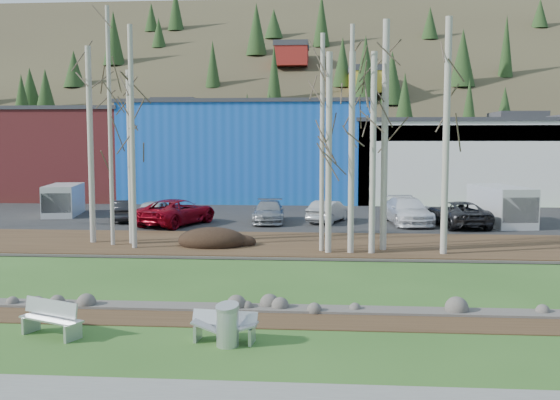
# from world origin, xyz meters

# --- Properties ---
(ground) EXTENTS (200.00, 200.00, 0.00)m
(ground) POSITION_xyz_m (0.00, 0.00, 0.00)
(ground) COLOR #2C531D
(ground) RESTS_ON ground
(dirt_strip) EXTENTS (80.00, 1.80, 0.03)m
(dirt_strip) POSITION_xyz_m (0.00, 2.10, 0.01)
(dirt_strip) COLOR #382616
(dirt_strip) RESTS_ON ground
(near_bank_rocks) EXTENTS (80.00, 0.80, 0.50)m
(near_bank_rocks) POSITION_xyz_m (0.00, 3.10, 0.00)
(near_bank_rocks) COLOR #47423D
(near_bank_rocks) RESTS_ON ground
(river) EXTENTS (80.00, 8.00, 0.90)m
(river) POSITION_xyz_m (0.00, 7.20, 0.00)
(river) COLOR black
(river) RESTS_ON ground
(far_bank_rocks) EXTENTS (80.00, 0.80, 0.46)m
(far_bank_rocks) POSITION_xyz_m (0.00, 11.30, 0.00)
(far_bank_rocks) COLOR #47423D
(far_bank_rocks) RESTS_ON ground
(far_bank) EXTENTS (80.00, 7.00, 0.15)m
(far_bank) POSITION_xyz_m (0.00, 14.50, 0.07)
(far_bank) COLOR #382616
(far_bank) RESTS_ON ground
(parking_lot) EXTENTS (80.00, 14.00, 0.14)m
(parking_lot) POSITION_xyz_m (0.00, 25.00, 0.07)
(parking_lot) COLOR black
(parking_lot) RESTS_ON ground
(building_brick) EXTENTS (16.32, 12.24, 7.80)m
(building_brick) POSITION_xyz_m (-24.00, 39.00, 3.91)
(building_brick) COLOR maroon
(building_brick) RESTS_ON ground
(building_blue) EXTENTS (20.40, 12.24, 8.30)m
(building_blue) POSITION_xyz_m (-6.00, 39.00, 4.16)
(building_blue) COLOR #114DB2
(building_blue) RESTS_ON ground
(building_white) EXTENTS (18.36, 12.24, 6.80)m
(building_white) POSITION_xyz_m (12.00, 38.98, 3.41)
(building_white) COLOR white
(building_white) RESTS_ON ground
(hillside) EXTENTS (160.00, 72.00, 35.00)m
(hillside) POSITION_xyz_m (0.00, 84.00, 17.50)
(hillside) COLOR #352C1E
(hillside) RESTS_ON ground
(bench_intact) EXTENTS (1.87, 1.21, 0.91)m
(bench_intact) POSITION_xyz_m (-6.41, 0.27, 0.45)
(bench_intact) COLOR silver
(bench_intact) RESTS_ON ground
(bench_damaged) EXTENTS (1.72, 0.73, 0.74)m
(bench_damaged) POSITION_xyz_m (-1.87, 0.16, 0.38)
(bench_damaged) COLOR silver
(bench_damaged) RESTS_ON ground
(litter_bin) EXTENTS (0.72, 0.72, 0.96)m
(litter_bin) POSITION_xyz_m (-1.74, -0.19, 0.48)
(litter_bin) COLOR silver
(litter_bin) RESTS_ON ground
(seagull) EXTENTS (0.42, 0.20, 0.30)m
(seagull) POSITION_xyz_m (-2.45, 1.52, 0.17)
(seagull) COLOR gold
(seagull) RESTS_ON ground
(dirt_mound) EXTENTS (3.19, 2.25, 0.63)m
(dirt_mound) POSITION_xyz_m (-4.70, 13.50, 0.46)
(dirt_mound) COLOR black
(dirt_mound) RESTS_ON far_bank
(birch_0) EXTENTS (0.27, 0.27, 9.30)m
(birch_0) POSITION_xyz_m (-10.59, 14.03, 4.80)
(birch_0) COLOR #B9B2A8
(birch_0) RESTS_ON far_bank
(birch_1) EXTENTS (0.19, 0.19, 10.99)m
(birch_1) POSITION_xyz_m (-9.38, 13.37, 5.65)
(birch_1) COLOR #B9B2A8
(birch_1) RESTS_ON far_bank
(birch_2) EXTENTS (0.31, 0.31, 8.16)m
(birch_2) POSITION_xyz_m (-8.61, 13.91, 4.23)
(birch_2) COLOR #B9B2A8
(birch_2) RESTS_ON far_bank
(birch_3) EXTENTS (0.22, 0.22, 10.00)m
(birch_3) POSITION_xyz_m (-8.11, 12.64, 5.15)
(birch_3) COLOR #B9B2A8
(birch_3) RESTS_ON far_bank
(birch_4) EXTENTS (0.27, 0.27, 8.64)m
(birch_4) POSITION_xyz_m (1.69, 12.12, 4.47)
(birch_4) COLOR #B9B2A8
(birch_4) RESTS_ON far_bank
(birch_5) EXTENTS (0.20, 0.20, 10.07)m
(birch_5) POSITION_xyz_m (1.74, 13.73, 5.19)
(birch_5) COLOR #B9B2A8
(birch_5) RESTS_ON far_bank
(birch_6) EXTENTS (0.20, 0.20, 9.49)m
(birch_6) POSITION_xyz_m (0.42, 12.53, 4.90)
(birch_6) COLOR #B9B2A8
(birch_6) RESTS_ON far_bank
(birch_7) EXTENTS (0.30, 0.30, 10.12)m
(birch_7) POSITION_xyz_m (3.17, 12.97, 5.21)
(birch_7) COLOR #B9B2A8
(birch_7) RESTS_ON far_bank
(birch_8) EXTENTS (0.29, 0.29, 10.05)m
(birch_8) POSITION_xyz_m (5.69, 12.18, 5.17)
(birch_8) COLOR #B9B2A8
(birch_8) RESTS_ON far_bank
(birch_10) EXTENTS (0.27, 0.27, 8.64)m
(birch_10) POSITION_xyz_m (2.61, 12.12, 4.47)
(birch_10) COLOR #B9B2A8
(birch_10) RESTS_ON far_bank
(birch_11) EXTENTS (0.27, 0.27, 8.64)m
(birch_11) POSITION_xyz_m (0.72, 12.12, 4.47)
(birch_11) COLOR #B9B2A8
(birch_11) RESTS_ON far_bank
(car_0) EXTENTS (1.79, 4.17, 1.40)m
(car_0) POSITION_xyz_m (-9.56, 21.45, 0.84)
(car_0) COLOR silver
(car_0) RESTS_ON parking_lot
(car_1) EXTENTS (2.58, 4.16, 1.29)m
(car_1) POSITION_xyz_m (-11.75, 22.06, 0.79)
(car_1) COLOR #232325
(car_1) RESTS_ON parking_lot
(car_2) EXTENTS (4.35, 6.02, 1.52)m
(car_2) POSITION_xyz_m (-8.06, 20.50, 0.90)
(car_2) COLOR maroon
(car_2) RESTS_ON parking_lot
(car_3) EXTENTS (2.07, 4.58, 1.30)m
(car_3) POSITION_xyz_m (-2.83, 21.94, 0.79)
(car_3) COLOR gray
(car_3) RESTS_ON parking_lot
(car_4) EXTENTS (2.67, 4.22, 1.31)m
(car_4) POSITION_xyz_m (0.73, 22.44, 0.80)
(car_4) COLOR #A4A5A6
(car_4) RESTS_ON parking_lot
(car_5) EXTENTS (3.19, 5.52, 1.45)m
(car_5) POSITION_xyz_m (8.12, 21.15, 0.86)
(car_5) COLOR #272629
(car_5) RESTS_ON parking_lot
(car_6) EXTENTS (2.83, 5.57, 1.55)m
(car_6) POSITION_xyz_m (5.36, 21.96, 0.91)
(car_6) COLOR white
(car_6) RESTS_ON parking_lot
(van_white) EXTENTS (2.90, 5.40, 2.24)m
(van_white) POSITION_xyz_m (10.79, 21.87, 1.26)
(van_white) COLOR silver
(van_white) RESTS_ON parking_lot
(van_grey) EXTENTS (2.80, 4.87, 2.00)m
(van_grey) POSITION_xyz_m (-16.66, 24.62, 1.14)
(van_grey) COLOR silver
(van_grey) RESTS_ON parking_lot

